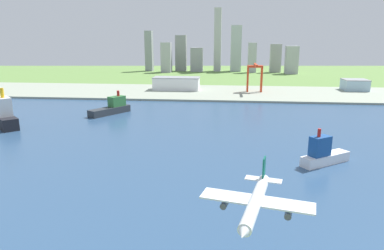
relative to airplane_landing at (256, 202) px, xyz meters
The scene contains 11 objects.
ground_plane 205.23m from the airplane_landing, 97.84° to the left, with size 2400.00×2400.00×0.00m, color #618942.
water_bay 146.75m from the airplane_landing, 101.09° to the left, with size 840.00×360.00×0.15m, color #2D4C70.
industrial_pier 393.35m from the airplane_landing, 94.05° to the left, with size 840.00×140.00×2.50m, color #949D8A.
airplane_landing is the anchor object (origin of this frame).
container_barge 274.20m from the airplane_landing, 117.59° to the left, with size 33.90×44.96×22.68m.
cargo_ship 273.56m from the airplane_landing, 138.22° to the left, with size 48.37×47.71×34.10m.
ferry_boat 123.92m from the airplane_landing, 66.33° to the left, with size 32.99×26.70×22.90m.
port_crane_red 396.00m from the airplane_landing, 86.18° to the left, with size 21.39×43.86×39.10m.
warehouse_main 414.34m from the airplane_landing, 101.79° to the left, with size 66.60×30.63×18.33m.
warehouse_annex 459.85m from the airplane_landing, 68.17° to the left, with size 33.08×32.04×15.86m.
distant_skyline 731.44m from the airplane_landing, 93.16° to the left, with size 346.48×75.48×143.61m.
Camera 1 is at (19.05, 1.94, 74.22)m, focal length 32.75 mm.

